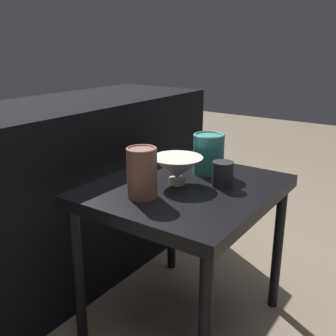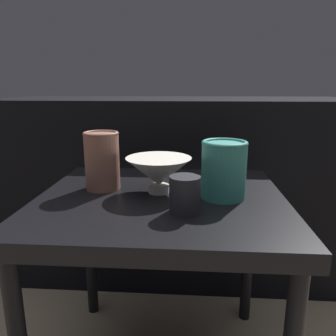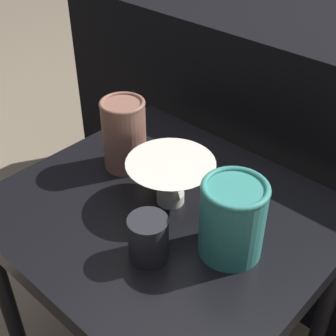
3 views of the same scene
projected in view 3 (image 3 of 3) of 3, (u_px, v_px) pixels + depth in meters
The scene contains 6 objects.
table at pixel (164, 233), 0.92m from camera, with size 0.61×0.54×0.53m.
couch_backdrop at pixel (307, 149), 1.33m from camera, with size 1.44×0.50×0.75m.
bowl at pixel (171, 179), 0.87m from camera, with size 0.17×0.17×0.09m.
vase_textured_left at pixel (124, 134), 0.96m from camera, with size 0.09×0.09×0.15m.
vase_colorful_right at pixel (234, 217), 0.76m from camera, with size 0.11×0.11×0.14m.
cup at pixel (148, 238), 0.77m from camera, with size 0.07×0.07×0.08m.
Camera 3 is at (0.46, -0.49, 1.12)m, focal length 50.00 mm.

